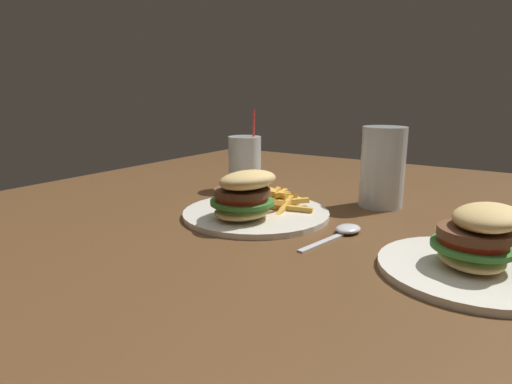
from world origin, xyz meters
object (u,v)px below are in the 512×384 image
beer_glass (382,170)px  spoon (345,230)px  meal_plate_near (252,203)px  meal_plate_far (474,252)px  juice_glass (245,165)px

beer_glass → spoon: beer_glass is taller
meal_plate_near → spoon: meal_plate_near is taller
spoon → meal_plate_far: (0.06, 0.19, 0.02)m
juice_glass → meal_plate_far: bearing=65.5°
beer_glass → juice_glass: 0.31m
meal_plate_near → beer_glass: (-0.22, 0.16, 0.04)m
meal_plate_near → spoon: 0.17m
juice_glass → spoon: 0.37m
spoon → meal_plate_near: bearing=106.6°
beer_glass → spoon: (0.20, 0.01, -0.07)m
meal_plate_near → juice_glass: size_ratio=1.46×
meal_plate_far → spoon: bearing=-106.6°
meal_plate_near → beer_glass: bearing=143.0°
beer_glass → spoon: 0.21m
meal_plate_near → juice_glass: juice_glass is taller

